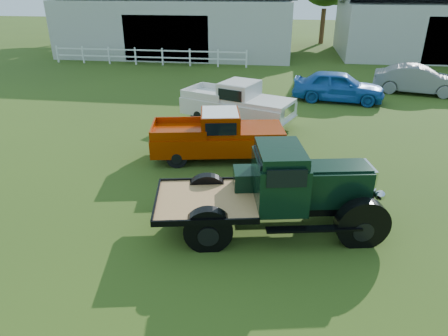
% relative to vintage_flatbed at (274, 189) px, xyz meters
% --- Properties ---
extents(ground, '(120.00, 120.00, 0.00)m').
position_rel_vintage_flatbed_xyz_m(ground, '(-1.53, -0.24, -1.04)').
color(ground, '#2F4415').
extents(shed_left, '(18.80, 10.20, 5.60)m').
position_rel_vintage_flatbed_xyz_m(shed_left, '(-8.53, 25.76, 1.76)').
color(shed_left, '#9F9E8F').
rests_on(shed_left, ground).
extents(shed_right, '(16.80, 9.20, 5.20)m').
position_rel_vintage_flatbed_xyz_m(shed_right, '(12.47, 26.76, 1.56)').
color(shed_right, '#9F9E8F').
rests_on(shed_right, ground).
extents(fence_rail, '(14.20, 0.16, 1.20)m').
position_rel_vintage_flatbed_xyz_m(fence_rail, '(-9.53, 19.76, -0.44)').
color(fence_rail, white).
rests_on(fence_rail, ground).
extents(vintage_flatbed, '(5.56, 3.07, 2.08)m').
position_rel_vintage_flatbed_xyz_m(vintage_flatbed, '(0.00, 0.00, 0.00)').
color(vintage_flatbed, black).
rests_on(vintage_flatbed, ground).
extents(red_pickup, '(4.76, 2.55, 1.65)m').
position_rel_vintage_flatbed_xyz_m(red_pickup, '(-1.99, 3.99, -0.22)').
color(red_pickup, '#952702').
rests_on(red_pickup, ground).
extents(white_pickup, '(5.11, 3.46, 1.75)m').
position_rel_vintage_flatbed_xyz_m(white_pickup, '(-1.76, 7.67, -0.16)').
color(white_pickup, silver).
rests_on(white_pickup, ground).
extents(misc_car_blue, '(4.60, 2.32, 1.50)m').
position_rel_vintage_flatbed_xyz_m(misc_car_blue, '(2.79, 11.90, -0.29)').
color(misc_car_blue, '#1C56A7').
rests_on(misc_car_blue, ground).
extents(misc_car_grey, '(4.67, 2.49, 1.46)m').
position_rel_vintage_flatbed_xyz_m(misc_car_grey, '(7.14, 14.06, -0.31)').
color(misc_car_grey, slate).
rests_on(misc_car_grey, ground).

